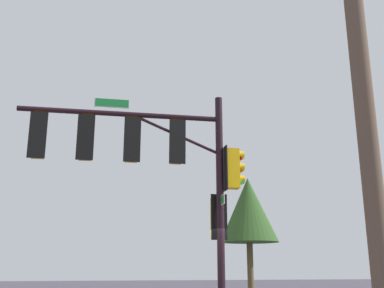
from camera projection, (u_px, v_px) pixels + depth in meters
The scene contains 3 objects.
signal_pole_assembly at pixel (159, 165), 12.41m from camera, with size 6.08×1.20×6.16m.
utility_pole at pixel (359, 58), 6.34m from camera, with size 0.92×1.66×8.17m.
tree_mid at pixel (248, 210), 25.06m from camera, with size 3.13×3.13×6.36m.
Camera 1 is at (3.89, 11.74, 1.43)m, focal length 43.31 mm.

